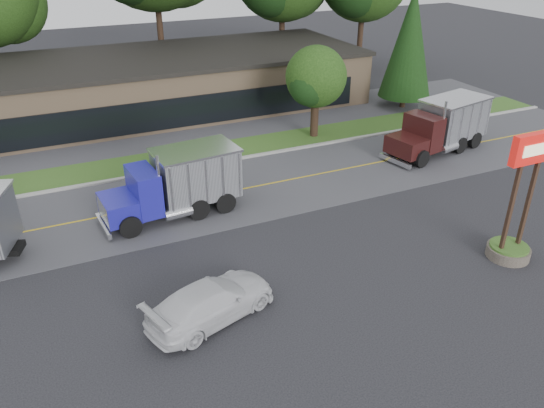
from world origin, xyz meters
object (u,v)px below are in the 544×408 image
(bilo_sign, at_px, (516,218))
(dump_truck_blue, at_px, (179,181))
(rally_car, at_px, (211,301))
(dump_truck_maroon, at_px, (443,124))

(bilo_sign, relative_size, dump_truck_blue, 0.82)
(bilo_sign, height_order, rally_car, bilo_sign)
(dump_truck_blue, height_order, rally_car, dump_truck_blue)
(rally_car, bearing_deg, bilo_sign, -114.97)
(dump_truck_blue, distance_m, rally_car, 8.85)
(bilo_sign, relative_size, dump_truck_maroon, 0.74)
(bilo_sign, relative_size, rally_car, 1.13)
(bilo_sign, distance_m, dump_truck_blue, 16.07)
(dump_truck_blue, bearing_deg, dump_truck_maroon, 178.95)
(dump_truck_blue, bearing_deg, bilo_sign, 135.02)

